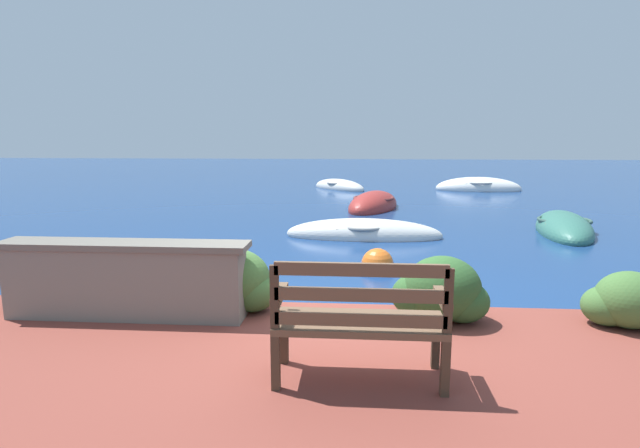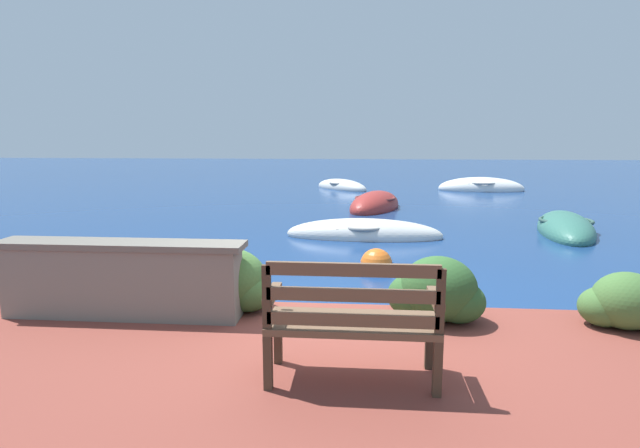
% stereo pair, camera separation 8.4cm
% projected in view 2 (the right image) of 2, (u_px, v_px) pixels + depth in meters
% --- Properties ---
extents(ground_plane, '(80.00, 80.00, 0.00)m').
position_uv_depth(ground_plane, '(333.00, 323.00, 5.35)').
color(ground_plane, navy).
extents(park_bench, '(1.24, 0.48, 0.93)m').
position_uv_depth(park_bench, '(352.00, 318.00, 3.54)').
color(park_bench, '#433123').
rests_on(park_bench, patio_terrace).
extents(stone_wall, '(2.44, 0.39, 0.76)m').
position_uv_depth(stone_wall, '(122.00, 279.00, 4.88)').
color(stone_wall, slate).
rests_on(stone_wall, patio_terrace).
extents(hedge_clump_far_left, '(1.05, 0.75, 0.71)m').
position_uv_depth(hedge_clump_far_left, '(51.00, 277.00, 5.19)').
color(hedge_clump_far_left, '#426B33').
rests_on(hedge_clump_far_left, patio_terrace).
extents(hedge_clump_left, '(0.93, 0.67, 0.63)m').
position_uv_depth(hedge_clump_left, '(229.00, 283.00, 5.10)').
color(hedge_clump_left, '#426B33').
rests_on(hedge_clump_left, patio_terrace).
extents(hedge_clump_centre, '(0.93, 0.67, 0.63)m').
position_uv_depth(hedge_clump_centre, '(437.00, 293.00, 4.79)').
color(hedge_clump_centre, '#2D5628').
rests_on(hedge_clump_centre, patio_terrace).
extents(hedge_clump_right, '(0.78, 0.56, 0.53)m').
position_uv_depth(hedge_clump_right, '(625.00, 304.00, 4.59)').
color(hedge_clump_right, '#426B33').
rests_on(hedge_clump_right, patio_terrace).
extents(rowboat_nearest, '(3.13, 1.04, 0.65)m').
position_uv_depth(rowboat_nearest, '(364.00, 234.00, 9.91)').
color(rowboat_nearest, silver).
rests_on(rowboat_nearest, ground_plane).
extents(rowboat_mid, '(1.71, 3.17, 0.71)m').
position_uv_depth(rowboat_mid, '(565.00, 230.00, 10.41)').
color(rowboat_mid, '#336B5B').
rests_on(rowboat_mid, ground_plane).
extents(rowboat_far, '(1.94, 2.93, 0.85)m').
position_uv_depth(rowboat_far, '(375.00, 206.00, 13.82)').
color(rowboat_far, '#9E2D28').
rests_on(rowboat_far, ground_plane).
extents(rowboat_outer, '(3.18, 1.50, 0.86)m').
position_uv_depth(rowboat_outer, '(481.00, 189.00, 18.54)').
color(rowboat_outer, silver).
rests_on(rowboat_outer, ground_plane).
extents(rowboat_distant, '(2.45, 2.58, 0.66)m').
position_uv_depth(rowboat_distant, '(342.00, 187.00, 19.10)').
color(rowboat_distant, silver).
rests_on(rowboat_distant, ground_plane).
extents(mooring_buoy, '(0.53, 0.53, 0.48)m').
position_uv_depth(mooring_buoy, '(376.00, 264.00, 7.47)').
color(mooring_buoy, orange).
rests_on(mooring_buoy, ground_plane).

